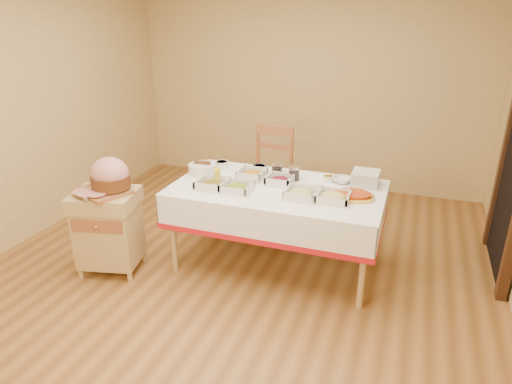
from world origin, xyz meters
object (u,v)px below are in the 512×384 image
preserve_jar_left (277,170)px  mustard_bottle (218,175)px  preserve_jar_right (294,174)px  ham_on_board (109,177)px  brass_platter (352,195)px  bread_basket (203,169)px  plate_stack (366,178)px  dining_chair (268,175)px  dining_table (277,204)px  butcher_cart (108,227)px

preserve_jar_left → mustard_bottle: size_ratio=0.78×
mustard_bottle → preserve_jar_right: bearing=26.8°
ham_on_board → brass_platter: size_ratio=1.28×
bread_basket → plate_stack: plate_stack is taller
dining_chair → bread_basket: size_ratio=4.01×
mustard_bottle → dining_chair: bearing=80.7°
dining_table → bread_basket: size_ratio=7.03×
brass_platter → bread_basket: bearing=175.3°
dining_table → mustard_bottle: 0.59m
butcher_cart → preserve_jar_left: preserve_jar_left is taller
dining_chair → brass_platter: dining_chair is taller
butcher_cart → preserve_jar_right: bearing=29.6°
butcher_cart → preserve_jar_right: preserve_jar_right is taller
ham_on_board → mustard_bottle: (0.78, 0.47, -0.05)m
dining_table → brass_platter: (0.65, -0.02, 0.18)m
butcher_cart → mustard_bottle: size_ratio=4.56×
bread_basket → dining_chair: bearing=63.0°
butcher_cart → preserve_jar_left: 1.59m
ham_on_board → bread_basket: ham_on_board is taller
mustard_bottle → bread_basket: size_ratio=0.63×
preserve_jar_right → bread_basket: 0.86m
dining_table → preserve_jar_right: bearing=69.3°
butcher_cart → plate_stack: (2.07, 0.91, 0.40)m
butcher_cart → dining_chair: 1.77m
plate_stack → preserve_jar_left: bearing=-177.6°
preserve_jar_left → ham_on_board: bearing=-145.5°
ham_on_board → brass_platter: ham_on_board is taller
brass_platter → preserve_jar_right: bearing=156.6°
dining_chair → preserve_jar_right: bearing=-54.9°
brass_platter → plate_stack: bearing=79.2°
dining_table → preserve_jar_left: (-0.09, 0.28, 0.22)m
ham_on_board → preserve_jar_right: ham_on_board is taller
dining_chair → mustard_bottle: 1.02m
mustard_bottle → plate_stack: bearing=17.8°
mustard_bottle → plate_stack: size_ratio=0.72×
mustard_bottle → plate_stack: 1.30m
butcher_cart → brass_platter: bearing=16.1°
brass_platter → dining_table: bearing=178.4°
dining_table → preserve_jar_right: (0.08, 0.22, 0.22)m
ham_on_board → bread_basket: 0.86m
bread_basket → dining_table: bearing=-7.2°
preserve_jar_left → brass_platter: size_ratio=0.36×
butcher_cart → bread_basket: bearing=49.4°
plate_stack → brass_platter: bearing=-100.8°
preserve_jar_left → plate_stack: (0.80, 0.03, 0.01)m
butcher_cart → mustard_bottle: (0.83, 0.51, 0.41)m
dining_chair → bread_basket: dining_chair is taller
preserve_jar_right → bread_basket: preserve_jar_right is taller
dining_chair → mustard_bottle: bearing=-99.3°
butcher_cart → bread_basket: bread_basket is taller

